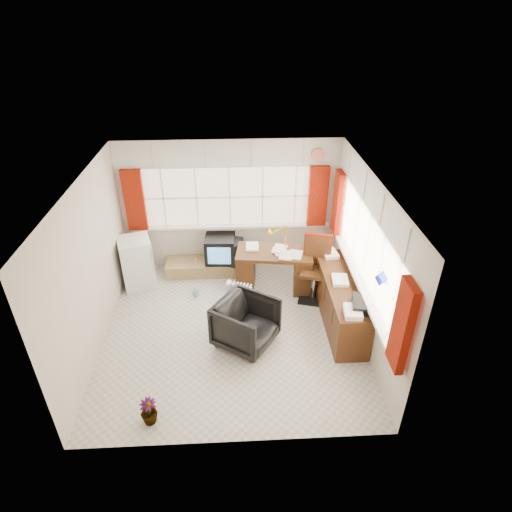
# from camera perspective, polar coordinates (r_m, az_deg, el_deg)

# --- Properties ---
(ground) EXTENTS (4.00, 4.00, 0.00)m
(ground) POSITION_cam_1_polar(r_m,az_deg,el_deg) (6.95, -3.11, -9.88)
(ground) COLOR beige
(ground) RESTS_ON ground
(room_walls) EXTENTS (4.00, 4.00, 4.00)m
(room_walls) POSITION_cam_1_polar(r_m,az_deg,el_deg) (6.07, -3.51, 0.85)
(room_walls) COLOR beige
(room_walls) RESTS_ON ground
(window_back) EXTENTS (3.70, 0.12, 3.60)m
(window_back) POSITION_cam_1_polar(r_m,az_deg,el_deg) (8.04, -3.39, 4.46)
(window_back) COLOR beige
(window_back) RESTS_ON room_walls
(window_right) EXTENTS (0.12, 3.70, 3.60)m
(window_right) POSITION_cam_1_polar(r_m,az_deg,el_deg) (6.63, 13.72, -2.86)
(window_right) COLOR beige
(window_right) RESTS_ON room_walls
(curtains) EXTENTS (3.83, 3.83, 1.15)m
(curtains) POSITION_cam_1_polar(r_m,az_deg,el_deg) (6.95, 4.17, 4.60)
(curtains) COLOR #931D08
(curtains) RESTS_ON room_walls
(overhead_cabinets) EXTENTS (3.98, 3.98, 0.48)m
(overhead_cabinets) POSITION_cam_1_polar(r_m,az_deg,el_deg) (6.69, 4.85, 10.91)
(overhead_cabinets) COLOR silver
(overhead_cabinets) RESTS_ON room_walls
(desk) EXTENTS (1.39, 0.81, 0.80)m
(desk) POSITION_cam_1_polar(r_m,az_deg,el_deg) (7.64, 2.43, -1.57)
(desk) COLOR #4A2A11
(desk) RESTS_ON ground
(desk_lamp) EXTENTS (0.19, 0.18, 0.45)m
(desk_lamp) POSITION_cam_1_polar(r_m,az_deg,el_deg) (7.43, 3.98, 3.18)
(desk_lamp) COLOR #E9AF09
(desk_lamp) RESTS_ON desk
(task_chair) EXTENTS (0.60, 0.62, 1.16)m
(task_chair) POSITION_cam_1_polar(r_m,az_deg,el_deg) (7.43, 8.00, -1.19)
(task_chair) COLOR black
(task_chair) RESTS_ON ground
(office_chair) EXTENTS (1.13, 1.13, 0.75)m
(office_chair) POSITION_cam_1_polar(r_m,az_deg,el_deg) (6.49, -1.34, -8.97)
(office_chair) COLOR black
(office_chair) RESTS_ON ground
(radiator) EXTENTS (0.41, 0.27, 0.57)m
(radiator) POSITION_cam_1_polar(r_m,az_deg,el_deg) (7.16, -2.05, -5.97)
(radiator) COLOR white
(radiator) RESTS_ON ground
(credenza) EXTENTS (0.50, 2.00, 0.85)m
(credenza) POSITION_cam_1_polar(r_m,az_deg,el_deg) (7.05, 11.06, -5.78)
(credenza) COLOR #4A2A11
(credenza) RESTS_ON ground
(file_tray) EXTENTS (0.39, 0.46, 0.13)m
(file_tray) POSITION_cam_1_polar(r_m,az_deg,el_deg) (6.32, 14.11, -6.27)
(file_tray) COLOR black
(file_tray) RESTS_ON credenza
(tv_bench) EXTENTS (1.40, 0.50, 0.25)m
(tv_bench) POSITION_cam_1_polar(r_m,az_deg,el_deg) (8.28, -7.02, -1.43)
(tv_bench) COLOR #A48952
(tv_bench) RESTS_ON ground
(crt_tv) EXTENTS (0.58, 0.55, 0.50)m
(crt_tv) POSITION_cam_1_polar(r_m,az_deg,el_deg) (8.08, -4.78, 0.96)
(crt_tv) COLOR black
(crt_tv) RESTS_ON tv_bench
(hifi_stack) EXTENTS (0.75, 0.62, 0.46)m
(hifi_stack) POSITION_cam_1_polar(r_m,az_deg,el_deg) (8.08, -4.12, 0.75)
(hifi_stack) COLOR black
(hifi_stack) RESTS_ON tv_bench
(mini_fridge) EXTENTS (0.69, 0.69, 0.93)m
(mini_fridge) POSITION_cam_1_polar(r_m,az_deg,el_deg) (8.00, -15.59, -0.82)
(mini_fridge) COLOR white
(mini_fridge) RESTS_ON ground
(spray_bottle_a) EXTENTS (0.13, 0.13, 0.30)m
(spray_bottle_a) POSITION_cam_1_polar(r_m,az_deg,el_deg) (8.30, -7.98, -1.20)
(spray_bottle_a) COLOR white
(spray_bottle_a) RESTS_ON ground
(spray_bottle_b) EXTENTS (0.12, 0.12, 0.19)m
(spray_bottle_b) POSITION_cam_1_polar(r_m,az_deg,el_deg) (7.68, -8.09, -4.68)
(spray_bottle_b) COLOR #85C7C0
(spray_bottle_b) RESTS_ON ground
(flower_vase) EXTENTS (0.26, 0.26, 0.37)m
(flower_vase) POSITION_cam_1_polar(r_m,az_deg,el_deg) (5.77, -14.13, -19.44)
(flower_vase) COLOR black
(flower_vase) RESTS_ON ground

